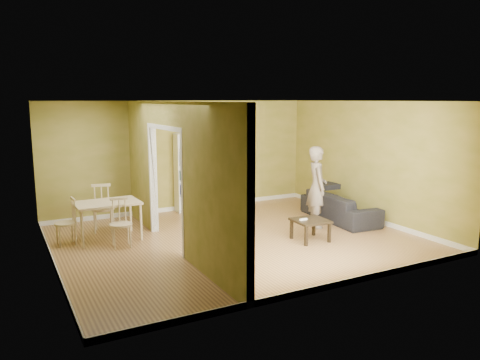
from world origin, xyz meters
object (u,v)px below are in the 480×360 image
Objects in this scene: bookshelf at (191,172)px; coffee_table at (310,223)px; dining_table at (107,206)px; chair_left at (65,222)px; sofa at (340,202)px; chair_near at (121,223)px; chair_far at (103,207)px; person at (317,180)px.

bookshelf is 3.54m from coffee_table.
dining_table is at bearing -147.13° from bookshelf.
dining_table is at bearing 85.94° from chair_left.
chair_near reaches higher than sofa.
chair_far is at bearing 122.68° from chair_left.
sofa is at bearing -42.92° from bookshelf.
person is at bearing 172.24° from chair_far.
chair_left is at bearing 85.58° from sofa.
bookshelf is at bearing 111.99° from chair_left.
bookshelf is 1.58× the size of dining_table.
sofa is at bearing 177.93° from chair_far.
person is 3.13m from bookshelf.
chair_left is at bearing -154.10° from bookshelf.
person is 3.26× the size of coffee_table.
bookshelf is (-1.76, 2.58, -0.07)m from person.
chair_far is at bearing 86.57° from dining_table.
sofa is at bearing 32.50° from coffee_table.
sofa is 1.11× the size of bookshelf.
sofa is at bearing 2.44° from chair_near.
dining_table is at bearing 84.21° from sofa.
chair_left reaches higher than dining_table.
chair_near is (-3.24, 1.29, 0.10)m from coffee_table.
chair_far reaches higher than coffee_table.
sofa is at bearing -10.49° from dining_table.
bookshelf is at bearing 107.72° from coffee_table.
chair_far is at bearing 143.71° from coffee_table.
chair_left is (-4.11, 1.85, 0.09)m from coffee_table.
bookshelf reaches higher than chair_left.
chair_near is at bearing 103.57° from person.
chair_near is at bearing 108.95° from chair_far.
bookshelf reaches higher than chair_near.
bookshelf is 2.10× the size of chair_near.
dining_table is at bearing 101.66° from chair_far.
coffee_table is (-1.49, -0.95, -0.05)m from sofa.
person is 4.96m from chair_left.
bookshelf is (-2.56, 2.38, 0.53)m from sofa.
chair_near reaches higher than dining_table.
person reaches higher than chair_near.
chair_far reaches higher than chair_near.
bookshelf is 3.03× the size of coffee_table.
bookshelf is 1.82× the size of chair_far.
bookshelf is at bearing 49.66° from chair_near.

